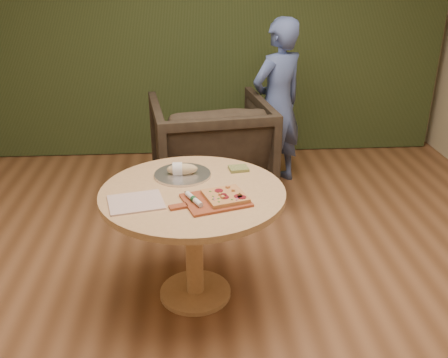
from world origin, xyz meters
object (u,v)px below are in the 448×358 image
pedestal_table (193,211)px  serving_tray (183,174)px  flatbread_pizza (225,196)px  cutlery_roll (194,199)px  person_standing (277,104)px  pizza_paddle (214,201)px  bread_roll (181,169)px  armchair (210,144)px

pedestal_table → serving_tray: serving_tray is taller
flatbread_pizza → cutlery_roll: 0.18m
person_standing → pizza_paddle: bearing=37.6°
cutlery_roll → serving_tray: 0.40m
flatbread_pizza → person_standing: bearing=72.0°
pedestal_table → serving_tray: (-0.06, 0.22, 0.15)m
serving_tray → flatbread_pizza: bearing=-56.1°
pizza_paddle → flatbread_pizza: bearing=-6.0°
pedestal_table → cutlery_roll: 0.25m
bread_roll → pizza_paddle: bearing=-63.5°
cutlery_roll → armchair: bearing=58.5°
bread_roll → person_standing: 1.74m
bread_roll → armchair: armchair is taller
pizza_paddle → person_standing: (0.68, 1.89, 0.01)m
pizza_paddle → cutlery_roll: bearing=172.7°
pizza_paddle → bread_roll: (-0.19, 0.38, 0.04)m
pizza_paddle → armchair: 1.62m
pizza_paddle → cutlery_roll: (-0.11, -0.02, 0.02)m
bread_roll → armchair: (0.24, 1.22, -0.29)m
person_standing → serving_tray: bearing=27.8°
serving_tray → person_standing: size_ratio=0.23×
pizza_paddle → serving_tray: bearing=98.1°
pizza_paddle → armchair: (0.05, 1.60, -0.25)m
flatbread_pizza → bread_roll: bread_roll is taller
cutlery_roll → serving_tray: cutlery_roll is taller
cutlery_roll → serving_tray: size_ratio=0.53×
cutlery_roll → pedestal_table: bearing=66.0°
pizza_paddle → cutlery_roll: size_ratio=2.52×
cutlery_roll → bread_roll: bearing=74.8°
pedestal_table → person_standing: person_standing is taller
bread_roll → person_standing: size_ratio=0.13×
armchair → bread_roll: bearing=71.3°
flatbread_pizza → person_standing: 1.97m
armchair → person_standing: bearing=-163.1°
armchair → pedestal_table: bearing=75.6°
armchair → person_standing: person_standing is taller
armchair → person_standing: 0.74m
pedestal_table → flatbread_pizza: (0.18, -0.15, 0.17)m
pedestal_table → cutlery_roll: bearing=-88.1°
flatbread_pizza → cutlery_roll: flatbread_pizza is taller
pizza_paddle → pedestal_table: bearing=109.5°
pedestal_table → serving_tray: bearing=105.4°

